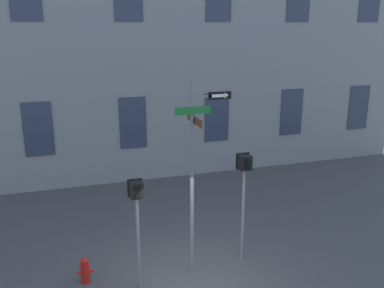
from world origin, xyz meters
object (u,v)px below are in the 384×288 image
street_sign_pole (195,163)px  fire_hydrant (85,271)px  pedestrian_signal_right (244,179)px  pedestrian_signal_left (137,206)px

street_sign_pole → fire_hydrant: street_sign_pole is taller
pedestrian_signal_right → fire_hydrant: pedestrian_signal_right is taller
street_sign_pole → pedestrian_signal_right: bearing=5.9°
pedestrian_signal_left → pedestrian_signal_right: 2.86m
pedestrian_signal_left → pedestrian_signal_right: pedestrian_signal_right is taller
pedestrian_signal_left → pedestrian_signal_right: bearing=8.5°
pedestrian_signal_right → fire_hydrant: (-4.03, 0.14, -1.93)m
street_sign_pole → pedestrian_signal_right: size_ratio=1.68×
pedestrian_signal_left → pedestrian_signal_right: (2.82, 0.42, 0.18)m
pedestrian_signal_left → fire_hydrant: bearing=155.1°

